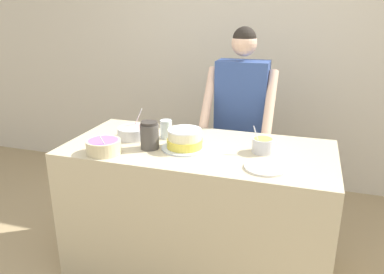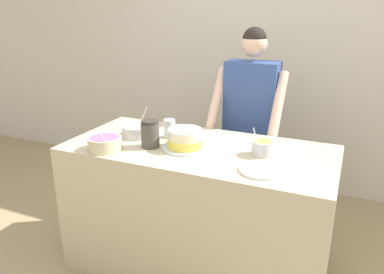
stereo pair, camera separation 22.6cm
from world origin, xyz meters
name	(u,v)px [view 1 (the left image)]	position (x,y,z in m)	size (l,w,h in m)	color
wall_back	(244,54)	(0.00, 1.94, 1.30)	(10.00, 0.05, 2.60)	beige
counter	(198,209)	(0.00, 0.40, 0.44)	(1.68, 0.79, 0.89)	#C6B793
person_baker	(241,111)	(0.14, 1.11, 0.95)	(0.54, 0.45, 1.59)	#2D2D38
cake	(185,140)	(-0.07, 0.34, 0.95)	(0.29, 0.29, 0.13)	silver
frosting_bowl_pink	(133,132)	(-0.47, 0.43, 0.93)	(0.21, 0.21, 0.19)	silver
frosting_bowl_purple	(104,146)	(-0.51, 0.12, 0.93)	(0.21, 0.21, 0.14)	beige
frosting_bowl_yellow	(263,145)	(0.40, 0.43, 0.94)	(0.13, 0.13, 0.17)	silver
drinking_glass	(166,129)	(-0.26, 0.50, 0.95)	(0.08, 0.08, 0.12)	silver
ceramic_plate	(266,167)	(0.45, 0.18, 0.90)	(0.24, 0.24, 0.01)	white
stoneware_jar	(150,135)	(-0.28, 0.28, 0.97)	(0.11, 0.11, 0.17)	#4C4742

